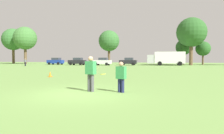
{
  "coord_description": "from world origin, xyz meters",
  "views": [
    {
      "loc": [
        3.45,
        -8.39,
        1.58
      ],
      "look_at": [
        0.7,
        3.49,
        1.07
      ],
      "focal_mm": 32.07,
      "sensor_mm": 36.0,
      "label": 1
    }
  ],
  "objects": [
    {
      "name": "tree_east_oak",
      "position": [
        11.13,
        42.61,
        7.83
      ],
      "size": [
        7.01,
        7.01,
        11.39
      ],
      "color": "brown",
      "rests_on": "ground"
    },
    {
      "name": "parked_car_mid_right",
      "position": [
        -3.62,
        39.76,
        0.92
      ],
      "size": [
        4.2,
        2.22,
        1.82
      ],
      "color": "black",
      "rests_on": "ground"
    },
    {
      "name": "ground_plane",
      "position": [
        0.0,
        0.0,
        0.0
      ],
      "size": [
        148.09,
        148.09,
        0.0
      ],
      "primitive_type": "plane",
      "color": "#6B9347"
    },
    {
      "name": "frisbee",
      "position": [
        0.92,
        0.65,
        0.86
      ],
      "size": [
        0.27,
        0.27,
        0.06
      ],
      "color": "yellow"
    },
    {
      "name": "traffic_cone",
      "position": [
        -5.67,
        7.21,
        0.23
      ],
      "size": [
        0.32,
        0.32,
        0.48
      ],
      "color": "#D8590C",
      "rests_on": "ground"
    },
    {
      "name": "parked_car_center",
      "position": [
        -9.47,
        37.52,
        0.92
      ],
      "size": [
        4.2,
        2.22,
        1.82
      ],
      "color": "silver",
      "rests_on": "ground"
    },
    {
      "name": "box_truck",
      "position": [
        5.41,
        40.29,
        1.75
      ],
      "size": [
        8.5,
        3.03,
        3.18
      ],
      "color": "white",
      "rests_on": "ground"
    },
    {
      "name": "parked_car_near_left",
      "position": [
        -22.94,
        39.66,
        0.92
      ],
      "size": [
        4.2,
        2.22,
        1.82
      ],
      "color": "navy",
      "rests_on": "ground"
    },
    {
      "name": "parked_car_mid_left",
      "position": [
        -16.08,
        37.88,
        0.92
      ],
      "size": [
        4.2,
        2.22,
        1.82
      ],
      "color": "black",
      "rests_on": "ground"
    },
    {
      "name": "player_defender",
      "position": [
        1.76,
        0.77,
        0.8
      ],
      "size": [
        0.5,
        0.38,
        1.44
      ],
      "color": "#1E234C",
      "rests_on": "ground"
    },
    {
      "name": "tree_center_elm",
      "position": [
        -10.29,
        47.25,
        6.63
      ],
      "size": [
        5.93,
        5.93,
        9.64
      ],
      "color": "brown",
      "rests_on": "ground"
    },
    {
      "name": "tree_west_maple",
      "position": [
        -35.97,
        45.0,
        7.73
      ],
      "size": [
        6.92,
        6.92,
        11.24
      ],
      "color": "brown",
      "rests_on": "ground"
    },
    {
      "name": "bystander_sideline_watcher",
      "position": [
        -24.61,
        29.52,
        0.9
      ],
      "size": [
        0.35,
        0.48,
        1.59
      ],
      "color": "black",
      "rests_on": "ground"
    },
    {
      "name": "tree_far_east_pine",
      "position": [
        14.61,
        46.69,
        4.13
      ],
      "size": [
        3.7,
        3.7,
        6.01
      ],
      "color": "brown",
      "rests_on": "ground"
    },
    {
      "name": "tree_west_oak",
      "position": [
        -42.09,
        47.32,
        7.73
      ],
      "size": [
        6.92,
        6.92,
        11.24
      ],
      "color": "brown",
      "rests_on": "ground"
    },
    {
      "name": "player_thrower",
      "position": [
        0.3,
        0.68,
        0.96
      ],
      "size": [
        0.54,
        0.42,
        1.7
      ],
      "color": "#4C4C51",
      "rests_on": "ground"
    },
    {
      "name": "tree_east_birch",
      "position": [
        9.99,
        47.56,
        4.57
      ],
      "size": [
        4.09,
        4.09,
        6.65
      ],
      "color": "brown",
      "rests_on": "ground"
    }
  ]
}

